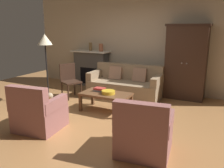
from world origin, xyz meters
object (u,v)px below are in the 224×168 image
object	(u,v)px
book_stack	(100,89)
floor_lamp	(45,43)
armchair_near_right	(144,134)
side_chair_wooden	(70,78)
mantel_vase_terracotta	(101,47)
armchair_near_left	(38,113)
dog	(41,100)
couch	(125,85)
coffee_table	(106,95)
fireplace	(91,68)
armoire	(186,62)
mantel_vase_bronze	(90,47)
fruit_bowl	(108,92)

from	to	relation	value
book_stack	floor_lamp	size ratio (longest dim) A/B	0.15
armchair_near_right	side_chair_wooden	bearing A→B (deg)	146.05
mantel_vase_terracotta	armchair_near_right	size ratio (longest dim) A/B	0.27
mantel_vase_terracotta	armchair_near_right	bearing A→B (deg)	-51.50
armchair_near_left	dog	bearing A→B (deg)	130.94
armchair_near_left	couch	bearing A→B (deg)	77.59
coffee_table	dog	xyz separation A→B (m)	(-1.31, -0.65, -0.12)
coffee_table	floor_lamp	world-z (taller)	floor_lamp
book_stack	coffee_table	bearing A→B (deg)	-21.09
fireplace	armoire	xyz separation A→B (m)	(2.95, -0.08, 0.40)
armoire	dog	xyz separation A→B (m)	(-2.68, -2.48, -0.72)
book_stack	armchair_near_left	world-z (taller)	armchair_near_left
mantel_vase_terracotta	side_chair_wooden	size ratio (longest dim) A/B	0.26
coffee_table	side_chair_wooden	xyz separation A→B (m)	(-1.40, 0.53, 0.15)
armchair_near_left	fireplace	bearing A→B (deg)	105.73
fireplace	side_chair_wooden	bearing A→B (deg)	-82.63
book_stack	side_chair_wooden	bearing A→B (deg)	159.33
couch	side_chair_wooden	bearing A→B (deg)	-153.14
couch	side_chair_wooden	world-z (taller)	side_chair_wooden
coffee_table	armchair_near_left	size ratio (longest dim) A/B	1.25
mantel_vase_bronze	side_chair_wooden	xyz separation A→B (m)	(0.18, -1.36, -0.74)
coffee_table	dog	size ratio (longest dim) A/B	2.09
armoire	coffee_table	distance (m)	2.37
mantel_vase_terracotta	side_chair_wooden	distance (m)	1.56
couch	coffee_table	size ratio (longest dim) A/B	1.77
couch	armchair_near_left	bearing A→B (deg)	-102.41
mantel_vase_terracotta	mantel_vase_bronze	bearing A→B (deg)	180.00
armoire	coffee_table	bearing A→B (deg)	-126.91
book_stack	dog	world-z (taller)	book_stack
book_stack	floor_lamp	xyz separation A→B (m)	(-1.46, -0.10, 1.00)
couch	armoire	bearing A→B (deg)	23.53
book_stack	mantel_vase_terracotta	xyz separation A→B (m)	(-0.99, 1.81, 0.78)
armchair_near_right	side_chair_wooden	size ratio (longest dim) A/B	0.98
fireplace	mantel_vase_terracotta	world-z (taller)	mantel_vase_terracotta
armoire	armchair_near_right	bearing A→B (deg)	-90.11
fireplace	coffee_table	size ratio (longest dim) A/B	1.15
mantel_vase_terracotta	side_chair_wooden	world-z (taller)	mantel_vase_terracotta
fruit_bowl	mantel_vase_terracotta	bearing A→B (deg)	123.57
fireplace	armchair_near_left	size ratio (longest dim) A/B	1.43
fireplace	armchair_near_left	bearing A→B (deg)	-74.27
fireplace	couch	world-z (taller)	fireplace
coffee_table	floor_lamp	bearing A→B (deg)	-179.26
mantel_vase_terracotta	fruit_bowl	bearing A→B (deg)	-56.43
armoire	floor_lamp	bearing A→B (deg)	-148.63
fireplace	couch	distance (m)	1.69
dog	armchair_near_left	bearing A→B (deg)	-49.06
armoire	book_stack	distance (m)	2.41
couch	book_stack	distance (m)	1.14
fruit_bowl	book_stack	size ratio (longest dim) A/B	1.19
fireplace	armoire	world-z (taller)	armoire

